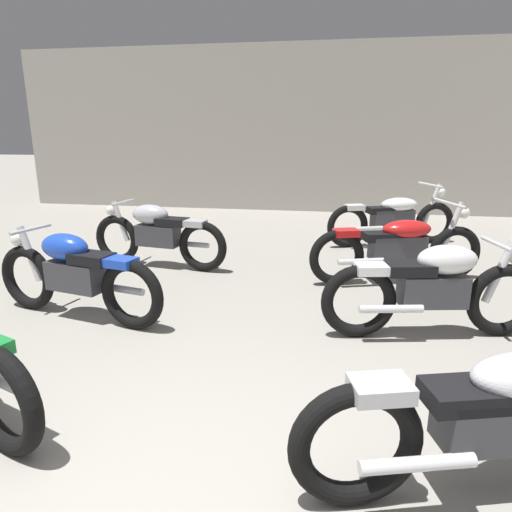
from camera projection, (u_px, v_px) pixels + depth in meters
The scene contains 7 objects.
back_wall at pixel (303, 130), 10.05m from camera, with size 13.22×0.24×3.60m, color #9E998E.
motorcycle_left_row_1 at pixel (75, 273), 4.38m from camera, with size 1.95×0.61×0.88m.
motorcycle_left_row_2 at pixel (157, 234), 6.07m from camera, with size 1.96×0.52×0.88m.
motorcycle_right_row_0 at pixel (508, 414), 2.23m from camera, with size 2.11×0.88×0.97m.
motorcycle_right_row_1 at pixel (434, 288), 3.99m from camera, with size 1.95×0.63×0.88m.
motorcycle_right_row_2 at pixel (399, 246), 5.45m from camera, with size 2.10×0.91×0.97m.
motorcycle_right_row_3 at pixel (393, 217), 7.24m from camera, with size 2.07×0.98×0.97m.
Camera 1 is at (0.77, -1.33, 1.80)m, focal length 31.86 mm.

